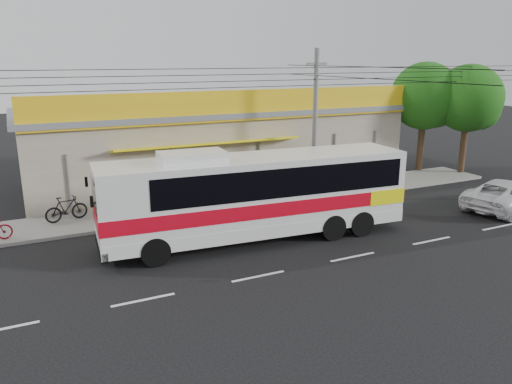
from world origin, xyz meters
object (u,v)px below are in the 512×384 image
coach_bus (261,191)px  motorbike_dark (66,209)px  utility_pole (316,76)px  tree_near (471,101)px  white_car (507,195)px  tree_far (427,98)px

coach_bus → motorbike_dark: coach_bus is taller
coach_bus → utility_pole: 8.36m
coach_bus → motorbike_dark: bearing=145.8°
tree_near → motorbike_dark: bearing=178.7°
coach_bus → motorbike_dark: (-7.05, 5.62, -1.36)m
motorbike_dark → tree_near: bearing=-103.3°
motorbike_dark → white_car: (19.95, -7.14, 0.02)m
white_car → tree_far: tree_far is taller
coach_bus → white_car: bearing=-2.4°
coach_bus → tree_near: 18.16m
tree_near → coach_bus: bearing=-163.6°
utility_pole → tree_near: utility_pole is taller
coach_bus → tree_far: (15.26, 6.78, 2.74)m
white_car → tree_far: 9.55m
utility_pole → tree_far: bearing=12.5°
motorbike_dark → utility_pole: utility_pole is taller
coach_bus → motorbike_dark: 9.12m
tree_near → tree_far: 2.61m
utility_pole → coach_bus: bearing=-139.7°
motorbike_dark → white_car: 21.19m
motorbike_dark → white_car: size_ratio=0.35×
coach_bus → utility_pole: size_ratio=0.38×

